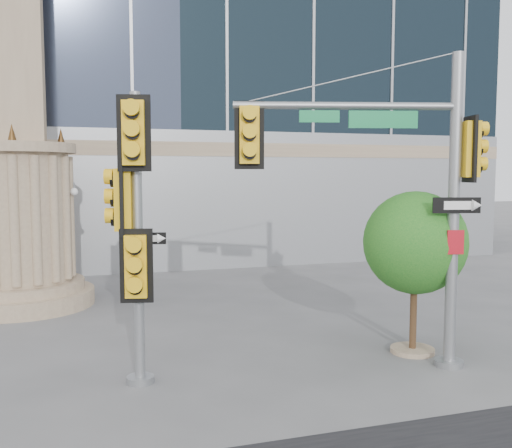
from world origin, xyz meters
name	(u,v)px	position (x,y,z in m)	size (l,w,h in m)	color
ground	(308,386)	(0.00, 0.00, 0.00)	(120.00, 120.00, 0.00)	#545456
monument	(16,130)	(-6.00, 9.00, 5.52)	(4.40, 4.40, 16.60)	gray
main_signal_pole	(398,175)	(2.20, 0.45, 4.14)	(5.08, 1.71, 6.68)	slate
secondary_signal_pole	(133,216)	(-3.24, 1.03, 3.37)	(0.99, 0.87, 5.73)	slate
street_tree	(416,247)	(3.17, 1.22, 2.48)	(2.42, 2.36, 3.77)	gray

